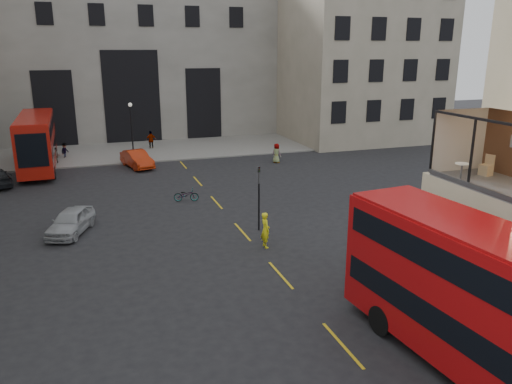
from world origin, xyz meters
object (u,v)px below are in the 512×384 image
object	(u,v)px
car_b	(137,159)
pedestrian_b	(65,151)
street_lamp_b	(132,134)
pedestrian_c	(151,140)
pedestrian_d	(276,153)
cafe_chair_d	(486,169)
cyclist	(265,230)
pedestrian_a	(56,156)
traffic_light_near	(259,190)
bus_near	(505,309)
bus_far	(37,139)
bicycle	(186,195)
cafe_table_far	(462,169)
traffic_light_far	(21,152)
car_a	(71,221)

from	to	relation	value
car_b	pedestrian_b	distance (m)	8.52
street_lamp_b	pedestrian_b	distance (m)	6.80
street_lamp_b	pedestrian_c	size ratio (longest dim) A/B	2.79
pedestrian_d	cafe_chair_d	xyz separation A→B (m)	(0.75, -24.47, 3.99)
cyclist	pedestrian_a	size ratio (longest dim) A/B	1.21
traffic_light_near	pedestrian_c	distance (m)	26.61
bus_near	pedestrian_c	size ratio (longest dim) A/B	6.53
traffic_light_near	cafe_chair_d	world-z (taller)	cafe_chair_d
bus_far	bicycle	size ratio (longest dim) A/B	6.96
bus_near	car_b	world-z (taller)	bus_near
traffic_light_near	street_lamp_b	size ratio (longest dim) A/B	0.71
bicycle	cafe_table_far	distance (m)	18.74
bus_far	bicycle	world-z (taller)	bus_far
traffic_light_far	pedestrian_d	xyz separation A→B (m)	(21.33, 0.24, -1.53)
car_b	cafe_table_far	distance (m)	29.67
bicycle	pedestrian_b	world-z (taller)	pedestrian_b
pedestrian_c	pedestrian_b	bearing A→B (deg)	8.83
traffic_light_far	pedestrian_d	size ratio (longest dim) A/B	2.12
traffic_light_near	cyclist	xyz separation A→B (m)	(-0.51, -2.53, -1.46)
street_lamp_b	pedestrian_c	xyz separation A→B (m)	(2.25, 4.42, -1.44)
car_b	pedestrian_b	world-z (taller)	pedestrian_b
bicycle	pedestrian_d	distance (m)	13.76
bus_far	cafe_chair_d	world-z (taller)	cafe_chair_d
bus_far	cyclist	world-z (taller)	bus_far
bicycle	cyclist	size ratio (longest dim) A/B	0.88
cyclist	pedestrian_b	bearing A→B (deg)	20.84
street_lamp_b	pedestrian_b	world-z (taller)	street_lamp_b
bus_near	pedestrian_b	bearing A→B (deg)	108.64
car_a	pedestrian_c	world-z (taller)	pedestrian_c
traffic_light_near	street_lamp_b	world-z (taller)	street_lamp_b
pedestrian_d	bus_near	bearing A→B (deg)	135.84
traffic_light_far	pedestrian_b	size ratio (longest dim) A/B	2.48
pedestrian_d	pedestrian_a	bearing A→B (deg)	38.11
traffic_light_near	cafe_table_far	bearing A→B (deg)	-53.16
pedestrian_a	cafe_chair_d	distance (m)	36.43
car_b	cafe_table_far	bearing A→B (deg)	-82.09
traffic_light_far	bus_near	bearing A→B (deg)	-62.66
traffic_light_far	traffic_light_near	bearing A→B (deg)	-48.81
pedestrian_b	pedestrian_c	bearing A→B (deg)	-42.74
car_a	pedestrian_d	xyz separation A→B (m)	(17.63, 13.26, 0.19)
cyclist	pedestrian_c	size ratio (longest dim) A/B	1.01
pedestrian_a	cafe_table_far	bearing A→B (deg)	-45.80
pedestrian_d	cafe_chair_d	world-z (taller)	cafe_chair_d
cafe_chair_d	bus_near	bearing A→B (deg)	-128.02
car_b	cafe_table_far	size ratio (longest dim) A/B	6.02
traffic_light_far	cyclist	bearing A→B (deg)	-53.94
car_a	car_b	size ratio (longest dim) A/B	0.91
street_lamp_b	pedestrian_c	world-z (taller)	street_lamp_b
cyclist	traffic_light_near	bearing A→B (deg)	-12.14
bus_near	pedestrian_b	size ratio (longest dim) A/B	8.16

